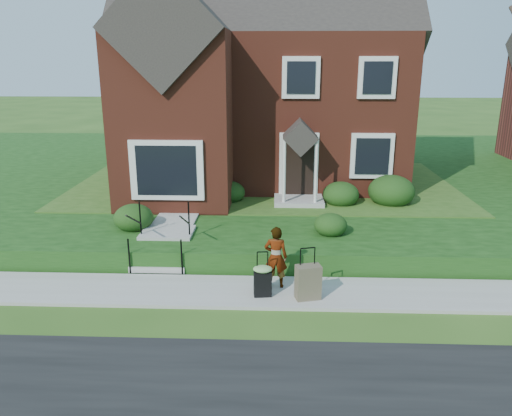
{
  "coord_description": "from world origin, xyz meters",
  "views": [
    {
      "loc": [
        0.42,
        -10.4,
        5.2
      ],
      "look_at": [
        -0.07,
        2.0,
        1.46
      ],
      "focal_mm": 35.0,
      "sensor_mm": 36.0,
      "label": 1
    }
  ],
  "objects_px": {
    "suitcase_black": "(263,279)",
    "suitcase_olive": "(308,282)",
    "woman": "(276,257)",
    "front_steps": "(164,244)"
  },
  "relations": [
    {
      "from": "front_steps",
      "to": "woman",
      "type": "bearing_deg",
      "value": -28.44
    },
    {
      "from": "suitcase_black",
      "to": "woman",
      "type": "bearing_deg",
      "value": 52.89
    },
    {
      "from": "suitcase_black",
      "to": "suitcase_olive",
      "type": "bearing_deg",
      "value": -12.24
    },
    {
      "from": "woman",
      "to": "suitcase_olive",
      "type": "relative_size",
      "value": 1.25
    },
    {
      "from": "suitcase_black",
      "to": "suitcase_olive",
      "type": "height_order",
      "value": "suitcase_olive"
    },
    {
      "from": "woman",
      "to": "front_steps",
      "type": "bearing_deg",
      "value": -23.4
    },
    {
      "from": "suitcase_black",
      "to": "suitcase_olive",
      "type": "relative_size",
      "value": 0.89
    },
    {
      "from": "suitcase_olive",
      "to": "suitcase_black",
      "type": "bearing_deg",
      "value": 160.33
    },
    {
      "from": "woman",
      "to": "suitcase_olive",
      "type": "distance_m",
      "value": 0.99
    },
    {
      "from": "suitcase_black",
      "to": "front_steps",
      "type": "bearing_deg",
      "value": 134.71
    }
  ]
}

